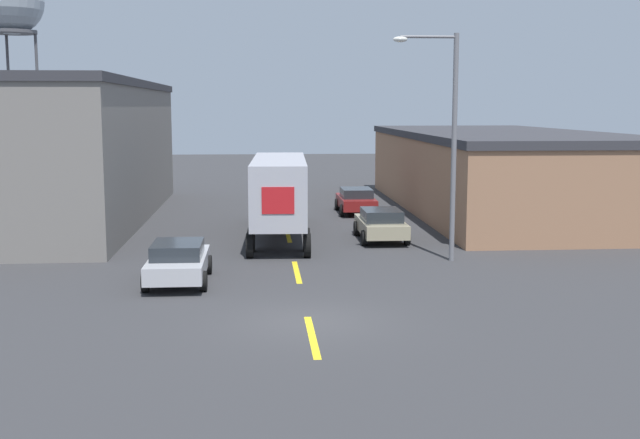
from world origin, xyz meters
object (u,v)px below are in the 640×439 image
at_px(parked_car_left_near, 178,261).
at_px(semi_truck, 280,189).
at_px(parked_car_right_mid, 381,224).
at_px(parked_car_right_far, 356,200).
at_px(water_tower, 10,3).
at_px(street_lamp, 447,132).

bearing_deg(parked_car_left_near, semi_truck, 68.65).
distance_m(parked_car_left_near, parked_car_right_mid, 11.71).
xyz_separation_m(parked_car_right_far, parked_car_left_near, (-8.33, -17.54, 0.00)).
relative_size(parked_car_right_far, parked_car_right_mid, 1.00).
xyz_separation_m(semi_truck, parked_car_right_mid, (4.56, -1.41, -1.47)).
bearing_deg(semi_truck, parked_car_right_far, 62.13).
bearing_deg(semi_truck, parked_car_right_mid, -15.02).
xyz_separation_m(parked_car_left_near, water_tower, (-20.35, 52.19, 14.87)).
height_order(semi_truck, parked_car_left_near, semi_truck).
bearing_deg(water_tower, semi_truck, -60.45).
distance_m(parked_car_right_mid, street_lamp, 6.84).
xyz_separation_m(parked_car_left_near, parked_car_right_mid, (8.33, 8.23, 0.00)).
xyz_separation_m(semi_truck, street_lamp, (6.33, -6.42, 2.83)).
distance_m(semi_truck, street_lamp, 9.45).
bearing_deg(parked_car_right_mid, street_lamp, -70.53).
bearing_deg(parked_car_left_near, parked_car_right_mid, 44.66).
height_order(semi_truck, parked_car_right_mid, semi_truck).
relative_size(semi_truck, street_lamp, 1.42).
height_order(water_tower, street_lamp, water_tower).
xyz_separation_m(semi_truck, parked_car_right_far, (4.56, 7.90, -1.47)).
xyz_separation_m(semi_truck, parked_car_left_near, (-3.77, -9.64, -1.47)).
relative_size(parked_car_right_far, street_lamp, 0.51).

